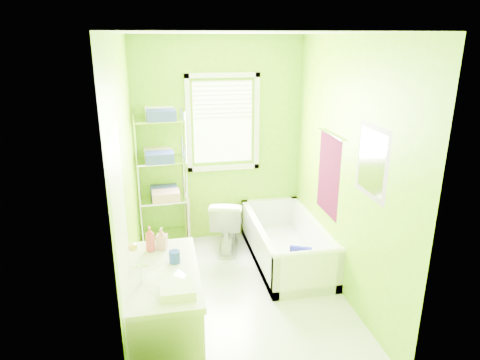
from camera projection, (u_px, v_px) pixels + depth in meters
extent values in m
plane|color=silver|center=(241.00, 295.00, 4.48)|extent=(2.90, 2.90, 0.00)
cube|color=#70AD08|center=(219.00, 142.00, 5.41)|extent=(2.10, 0.04, 2.60)
cube|color=#70AD08|center=(285.00, 247.00, 2.71)|extent=(2.10, 0.04, 2.60)
cube|color=#70AD08|center=(128.00, 184.00, 3.87)|extent=(0.04, 2.90, 2.60)
cube|color=#70AD08|center=(345.00, 171.00, 4.25)|extent=(0.04, 2.90, 2.60)
cube|color=white|center=(241.00, 33.00, 3.65)|extent=(2.10, 2.90, 0.04)
cube|color=white|center=(223.00, 123.00, 5.33)|extent=(0.74, 0.01, 1.01)
cube|color=white|center=(224.00, 168.00, 5.50)|extent=(0.92, 0.05, 0.06)
cube|color=white|center=(222.00, 75.00, 5.13)|extent=(0.92, 0.05, 0.06)
cube|color=white|center=(188.00, 124.00, 5.23)|extent=(0.06, 0.05, 1.22)
cube|color=white|center=(257.00, 122.00, 5.39)|extent=(0.06, 0.05, 1.22)
cube|color=white|center=(223.00, 99.00, 5.21)|extent=(0.72, 0.02, 0.50)
cube|color=white|center=(125.00, 269.00, 3.04)|extent=(0.02, 0.80, 2.00)
sphere|color=gold|center=(133.00, 247.00, 3.35)|extent=(0.07, 0.07, 0.07)
cube|color=#460820|center=(329.00, 175.00, 4.62)|extent=(0.02, 0.58, 0.90)
cylinder|color=silver|center=(330.00, 134.00, 4.48)|extent=(0.02, 0.62, 0.02)
cube|color=#CC5972|center=(372.00, 162.00, 3.66)|extent=(0.02, 0.54, 0.64)
cube|color=white|center=(372.00, 162.00, 3.66)|extent=(0.01, 0.44, 0.54)
cube|color=white|center=(285.00, 255.00, 5.17)|extent=(0.76, 1.63, 0.11)
cube|color=white|center=(258.00, 244.00, 5.05)|extent=(0.08, 1.63, 0.49)
cube|color=white|center=(313.00, 239.00, 5.17)|extent=(0.08, 1.63, 0.49)
cube|color=white|center=(308.00, 275.00, 4.39)|extent=(0.76, 0.08, 0.49)
cube|color=white|center=(269.00, 216.00, 5.83)|extent=(0.76, 0.08, 0.49)
cylinder|color=white|center=(309.00, 254.00, 4.31)|extent=(0.76, 0.08, 0.08)
cylinder|color=#1417C3|center=(299.00, 271.00, 4.67)|extent=(0.34, 0.34, 0.06)
cylinder|color=yellow|center=(299.00, 266.00, 4.66)|extent=(0.32, 0.32, 0.05)
cube|color=#1417C3|center=(300.00, 256.00, 4.76)|extent=(0.24, 0.14, 0.22)
imported|color=white|center=(227.00, 224.00, 5.34)|extent=(0.55, 0.76, 0.70)
cube|color=silver|center=(166.00, 318.00, 3.49)|extent=(0.53, 1.07, 0.78)
cube|color=silver|center=(163.00, 274.00, 3.36)|extent=(0.56, 1.10, 0.05)
ellipsoid|color=white|center=(166.00, 284.00, 3.22)|extent=(0.37, 0.48, 0.13)
cylinder|color=silver|center=(141.00, 275.00, 3.16)|extent=(0.03, 0.03, 0.16)
cylinder|color=silver|center=(140.00, 266.00, 3.14)|extent=(0.12, 0.02, 0.02)
imported|color=#D43E57|center=(150.00, 239.00, 3.63)|extent=(0.10, 0.10, 0.22)
imported|color=#CE8593|center=(162.00, 238.00, 3.68)|extent=(0.11, 0.11, 0.19)
cylinder|color=#1933A2|center=(175.00, 257.00, 3.46)|extent=(0.09, 0.09, 0.10)
cube|color=white|center=(178.00, 291.00, 3.03)|extent=(0.25, 0.20, 0.06)
cylinder|color=silver|center=(139.00, 189.00, 5.00)|extent=(0.02, 0.02, 1.76)
cylinder|color=silver|center=(139.00, 179.00, 5.32)|extent=(0.02, 0.02, 1.76)
cylinder|color=silver|center=(187.00, 185.00, 5.13)|extent=(0.02, 0.02, 1.76)
cylinder|color=silver|center=(184.00, 176.00, 5.44)|extent=(0.02, 0.02, 1.76)
cube|color=silver|center=(166.00, 235.00, 5.45)|extent=(0.60, 0.39, 0.02)
cube|color=silver|center=(163.00, 199.00, 5.29)|extent=(0.60, 0.39, 0.02)
cube|color=silver|center=(161.00, 161.00, 5.14)|extent=(0.60, 0.39, 0.02)
cube|color=silver|center=(158.00, 120.00, 4.98)|extent=(0.60, 0.39, 0.02)
cube|color=#3243B6|center=(161.00, 115.00, 4.86)|extent=(0.34, 0.23, 0.12)
cube|color=white|center=(159.00, 112.00, 5.08)|extent=(0.34, 0.23, 0.12)
cube|color=#3243B6|center=(160.00, 157.00, 5.01)|extent=(0.34, 0.23, 0.12)
cube|color=#CABB7B|center=(158.00, 152.00, 5.23)|extent=(0.34, 0.23, 0.12)
cube|color=pink|center=(166.00, 196.00, 5.20)|extent=(0.34, 0.23, 0.12)
cube|color=#3243B6|center=(164.00, 190.00, 5.41)|extent=(0.34, 0.23, 0.12)
cube|color=pink|center=(188.00, 216.00, 5.44)|extent=(0.04, 0.31, 0.55)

